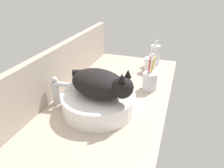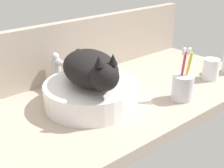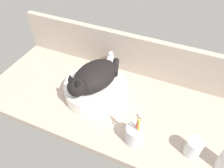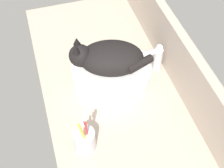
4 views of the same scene
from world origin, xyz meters
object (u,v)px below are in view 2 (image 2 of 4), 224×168
at_px(faucet, 58,69).
at_px(water_glass, 211,70).
at_px(sink_basin, 91,94).
at_px(cat, 92,69).
at_px(toothbrush_cup, 183,87).

bearing_deg(faucet, water_glass, -32.71).
height_order(sink_basin, cat, cat).
distance_m(faucet, water_glass, 0.61).
distance_m(cat, faucet, 0.22).
bearing_deg(sink_basin, cat, -102.53).
bearing_deg(cat, faucet, 91.72).
relative_size(sink_basin, water_glass, 3.76).
bearing_deg(sink_basin, faucet, 92.72).
xyz_separation_m(faucet, toothbrush_cup, (0.28, -0.37, -0.02)).
height_order(sink_basin, water_glass, water_glass).
relative_size(faucet, toothbrush_cup, 0.73).
bearing_deg(sink_basin, toothbrush_cup, -33.41).
bearing_deg(faucet, toothbrush_cup, -53.16).
relative_size(sink_basin, faucet, 2.34).
bearing_deg(faucet, cat, -88.28).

